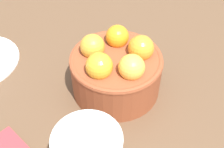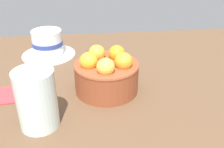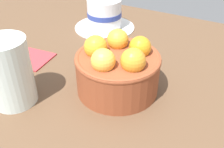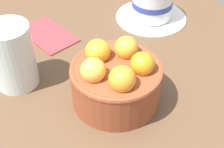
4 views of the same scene
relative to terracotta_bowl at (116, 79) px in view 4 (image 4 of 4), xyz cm
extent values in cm
cube|color=brown|center=(0.01, 0.02, -6.47)|extent=(117.70, 81.39, 3.87)
cylinder|color=brown|center=(0.01, 0.02, -1.05)|extent=(14.67, 14.67, 6.97)
torus|color=brown|center=(0.01, 0.02, 2.04)|extent=(14.87, 14.87, 1.00)
sphere|color=gold|center=(-1.90, 3.55, 3.54)|extent=(3.95, 3.95, 3.95)
sphere|color=gold|center=(-3.94, -0.70, 3.54)|extent=(4.09, 4.09, 4.09)
sphere|color=#F5B042|center=(-0.53, -3.96, 3.54)|extent=(3.95, 3.95, 3.95)
sphere|color=orange|center=(3.62, -1.72, 3.54)|extent=(4.11, 4.11, 4.11)
sphere|color=orange|center=(2.77, 2.92, 3.54)|extent=(3.83, 3.83, 3.83)
cylinder|color=white|center=(-15.68, 22.31, -4.23)|extent=(16.02, 16.02, 0.60)
cylinder|color=white|center=(-15.68, 22.31, -0.33)|extent=(8.92, 8.92, 7.20)
cylinder|color=#2D4299|center=(-15.68, 22.31, -0.59)|extent=(9.08, 9.08, 1.30)
cylinder|color=silver|center=(-13.98, -11.30, 1.29)|extent=(7.47, 7.47, 11.66)
cube|color=#B23338|center=(-23.71, 0.12, -4.23)|extent=(13.53, 8.96, 0.60)
camera|label=1|loc=(-22.57, -25.24, 32.09)|focal=46.21mm
camera|label=2|loc=(-4.74, -52.56, 27.97)|focal=41.69mm
camera|label=3|loc=(17.40, -33.66, 24.77)|focal=41.47mm
camera|label=4|loc=(30.82, -24.21, 35.58)|focal=52.64mm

